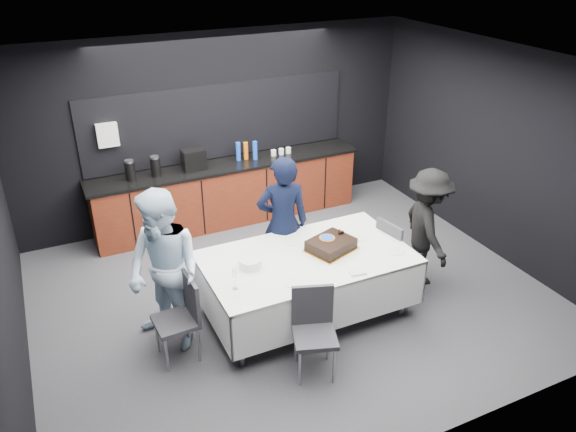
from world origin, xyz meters
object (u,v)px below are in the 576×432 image
object	(u,v)px
plate_stack	(250,263)
person_left	(165,272)
chair_right	(394,249)
chair_left	(182,313)
champagne_flute	(234,275)
person_center	(283,223)
person_right	(427,227)
chair_near	(314,325)
cake_assembly	(331,245)
party_table	(307,267)

from	to	relation	value
plate_stack	person_left	size ratio (longest dim) A/B	0.14
chair_right	chair_left	bearing A→B (deg)	-177.08
champagne_flute	chair_right	distance (m)	2.23
plate_stack	person_center	distance (m)	0.91
plate_stack	champagne_flute	bearing A→B (deg)	-133.22
champagne_flute	person_right	world-z (taller)	person_right
champagne_flute	chair_near	world-z (taller)	champagne_flute
chair_left	chair_near	distance (m)	1.35
champagne_flute	chair_left	size ratio (longest dim) A/B	0.24
person_left	champagne_flute	bearing A→B (deg)	26.60
chair_left	person_right	distance (m)	3.14
chair_left	champagne_flute	bearing A→B (deg)	-16.73
person_left	chair_right	bearing A→B (deg)	58.93
cake_assembly	chair_near	bearing A→B (deg)	-127.89
person_right	party_table	bearing A→B (deg)	104.46
person_left	chair_near	bearing A→B (deg)	21.64
chair_left	person_center	bearing A→B (deg)	27.26
chair_left	person_left	xyz separation A→B (m)	(-0.08, 0.27, 0.36)
cake_assembly	person_left	xyz separation A→B (m)	(-1.87, 0.17, 0.05)
cake_assembly	person_left	distance (m)	1.87
plate_stack	chair_near	world-z (taller)	chair_near
champagne_flute	chair_right	world-z (taller)	champagne_flute
chair_near	chair_left	bearing A→B (deg)	146.55
cake_assembly	person_right	bearing A→B (deg)	-0.41
chair_right	chair_near	distance (m)	1.80
chair_left	person_center	world-z (taller)	person_center
cake_assembly	chair_near	world-z (taller)	cake_assembly
plate_stack	champagne_flute	xyz separation A→B (m)	(-0.29, -0.31, 0.11)
party_table	chair_right	xyz separation A→B (m)	(1.22, 0.05, -0.11)
chair_right	chair_near	size ratio (longest dim) A/B	1.00
cake_assembly	chair_right	xyz separation A→B (m)	(0.92, 0.04, -0.31)
party_table	person_left	world-z (taller)	person_left
plate_stack	chair_near	size ratio (longest dim) A/B	0.26
chair_right	person_center	distance (m)	1.40
chair_right	person_left	bearing A→B (deg)	177.35
party_table	person_center	xyz separation A→B (m)	(0.02, 0.68, 0.22)
chair_left	chair_right	size ratio (longest dim) A/B	1.00
cake_assembly	plate_stack	bearing A→B (deg)	176.83
chair_near	person_right	distance (m)	2.18
chair_left	chair_near	xyz separation A→B (m)	(1.13, -0.75, 0.00)
plate_stack	chair_right	size ratio (longest dim) A/B	0.26
person_center	plate_stack	bearing A→B (deg)	58.05
chair_left	person_right	xyz separation A→B (m)	(3.13, 0.09, 0.22)
person_left	person_center	bearing A→B (deg)	79.30
party_table	person_right	size ratio (longest dim) A/B	1.53
party_table	person_left	size ratio (longest dim) A/B	1.29
party_table	cake_assembly	world-z (taller)	cake_assembly
champagne_flute	person_left	world-z (taller)	person_left
person_center	person_left	bearing A→B (deg)	33.30
champagne_flute	chair_right	xyz separation A→B (m)	(2.17, 0.30, -0.40)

